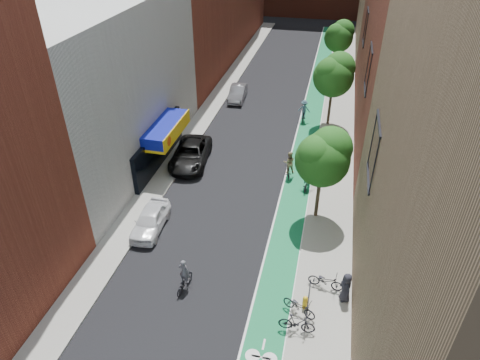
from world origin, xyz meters
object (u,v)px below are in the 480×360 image
Objects in this scene: parked_car_black at (191,154)px; cyclist_lead at (184,279)px; cyclist_lane_near at (289,166)px; cyclist_lane_far at (304,112)px; cyclist_lane_mid at (307,178)px; parked_car_white at (150,220)px; pedestrian at (346,287)px; parked_car_silver at (238,93)px; fire_hydrant at (305,302)px.

parked_car_black is 13.08m from cyclist_lead.
cyclist_lane_near is 9.86m from cyclist_lane_far.
cyclist_lane_mid reaches higher than cyclist_lane_near.
parked_car_white is 8.30m from parked_car_black.
cyclist_lane_mid is (1.50, -1.16, -0.13)m from cyclist_lane_near.
cyclist_lead is (3.70, -4.22, -0.06)m from parked_car_white.
pedestrian is at bearing -164.69° from cyclist_lead.
cyclist_lead is 0.91× the size of cyclist_lane_near.
cyclist_lane_far reaches higher than parked_car_white.
cyclist_lane_near reaches higher than cyclist_lead.
cyclist_lane_mid is (8.58, -14.67, 0.09)m from parked_car_silver.
pedestrian reaches higher than parked_car_black.
cyclist_lane_near is at bearing 179.21° from pedestrian.
pedestrian is at bearing -49.39° from parked_car_black.
parked_car_white is at bearing 32.33° from cyclist_lane_near.
parked_car_white is at bearing 66.43° from cyclist_lane_far.
parked_car_black reaches higher than parked_car_silver.
cyclist_lane_near is 1.02× the size of cyclist_lane_far.
fire_hydrant is at bearing -85.11° from pedestrian.
parked_car_black is 16.80m from pedestrian.
cyclist_lane_near is 12.06m from pedestrian.
cyclist_lane_mid is 1.04× the size of cyclist_lane_far.
pedestrian reaches higher than fire_hydrant.
parked_car_silver is 1.99× the size of cyclist_lane_mid.
cyclist_lane_near reaches higher than parked_car_white.
cyclist_lane_near is at bearing 101.33° from fire_hydrant.
cyclist_lane_far reaches higher than cyclist_lead.
pedestrian is (12.20, -11.54, 0.23)m from parked_car_black.
parked_car_black is at bearing -96.64° from parked_car_silver.
cyclist_lane_near is at bearing -8.29° from parked_car_black.
pedestrian is at bearing 97.71° from cyclist_lane_near.
parked_car_silver is 25.89m from cyclist_lead.
cyclist_lead is at bearing -79.07° from parked_car_black.
pedestrian is 2.26× the size of fire_hydrant.
parked_car_silver is at bearing 80.91° from parked_car_black.
pedestrian is (12.10, -3.25, 0.33)m from parked_car_white.
cyclist_lane_mid reaches higher than parked_car_black.
parked_car_white is at bearing -95.18° from parked_car_silver.
cyclist_lane_far is at bearing -30.42° from parked_car_silver.
cyclist_lane_near reaches higher than cyclist_lane_far.
fire_hydrant is (6.45, -0.03, -0.08)m from cyclist_lead.
parked_car_white is 11.00m from fire_hydrant.
cyclist_lane_mid is at bearing -107.76° from cyclist_lead.
parked_car_black is 3.26× the size of pedestrian.
cyclist_lane_far is (-1.39, 11.02, 0.13)m from cyclist_lane_mid.
parked_car_black is 9.42m from cyclist_lane_mid.
parked_car_silver is (0.72, 13.19, -0.08)m from parked_car_black.
cyclist_lead is 0.93× the size of cyclist_lane_far.
pedestrian is 2.24m from fire_hydrant.
cyclist_lane_mid is at bearing 128.59° from cyclist_lane_near.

